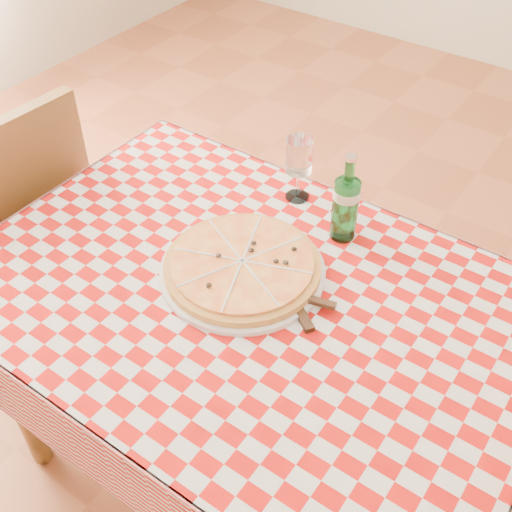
% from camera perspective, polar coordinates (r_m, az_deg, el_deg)
% --- Properties ---
extents(dining_table, '(1.20, 0.80, 0.75)m').
position_cam_1_polar(dining_table, '(1.51, -0.70, -6.00)').
color(dining_table, brown).
rests_on(dining_table, ground).
extents(tablecloth, '(1.30, 0.90, 0.01)m').
position_cam_1_polar(tablecloth, '(1.44, -0.73, -3.51)').
color(tablecloth, '#A60D0A').
rests_on(tablecloth, dining_table).
extents(chair_far, '(0.45, 0.45, 0.95)m').
position_cam_1_polar(chair_far, '(2.06, -20.54, 2.45)').
color(chair_far, brown).
rests_on(chair_far, ground).
extents(pizza_plate, '(0.49, 0.49, 0.05)m').
position_cam_1_polar(pizza_plate, '(1.46, -1.22, -0.84)').
color(pizza_plate, '#D18F45').
rests_on(pizza_plate, tablecloth).
extents(water_bottle, '(0.08, 0.08, 0.23)m').
position_cam_1_polar(water_bottle, '(1.52, 8.03, 5.16)').
color(water_bottle, '#186125').
rests_on(water_bottle, tablecloth).
extents(wine_glass, '(0.08, 0.08, 0.18)m').
position_cam_1_polar(wine_glass, '(1.65, 3.80, 7.69)').
color(wine_glass, white).
rests_on(wine_glass, tablecloth).
extents(cutlery, '(0.27, 0.23, 0.03)m').
position_cam_1_polar(cutlery, '(1.41, 3.22, -3.60)').
color(cutlery, silver).
rests_on(cutlery, tablecloth).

